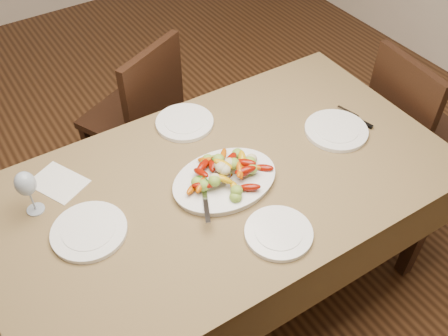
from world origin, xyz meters
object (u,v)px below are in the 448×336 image
Objects in this scene: dining_table at (224,237)px; wine_glass at (29,192)px; plate_right at (336,130)px; plate_near at (279,233)px; plate_far at (185,123)px; serving_platter at (225,181)px; chair_right at (418,130)px; plate_left at (89,231)px; chair_far at (130,117)px.

wine_glass is (-0.67, 0.25, 0.48)m from dining_table.
plate_right is (0.56, -0.03, 0.39)m from dining_table.
plate_near reaches higher than dining_table.
plate_far and plate_near have the same top height.
wine_glass is at bearing 157.70° from serving_platter.
dining_table is 7.19× the size of plate_far.
wine_glass is at bearing 87.27° from chair_right.
plate_right reaches higher than dining_table.
dining_table is 4.45× the size of serving_platter.
plate_right is 0.63m from plate_near.
plate_far is 0.71m from plate_near.
plate_left is at bearing -59.08° from wine_glass.
dining_table is 0.51m from plate_near.
dining_table is 1.20m from chair_right.
plate_far is at bearing 10.07° from wine_glass.
serving_platter is at bearing 94.21° from plate_near.
chair_far reaches higher than plate_near.
chair_far is (-0.02, 0.89, 0.10)m from dining_table.
chair_far and chair_right have the same top height.
plate_near is (-0.03, -0.71, 0.00)m from plate_far.
chair_right reaches higher than serving_platter.
serving_platter is 0.72m from wine_glass.
plate_near is at bearing -87.91° from dining_table.
serving_platter reaches higher than plate_left.
serving_platter is at bearing -116.81° from dining_table.
plate_far is at bearing 82.89° from serving_platter.
plate_left is at bearing 175.77° from dining_table.
chair_far is at bearing 58.52° from chair_right.
serving_platter is at bearing 65.91° from chair_far.
chair_far reaches higher than plate_right.
chair_far is 0.60m from plate_far.
chair_right is 1.25m from plate_near.
chair_right is at bearing 117.78° from chair_far.
wine_glass reaches higher than plate_left.
serving_platter is 1.52× the size of plate_left.
dining_table is at bearing 63.19° from serving_platter.
chair_right is 1.24m from serving_platter.
plate_far is at bearing 87.87° from plate_near.
chair_right reaches higher than plate_left.
wine_glass is (-0.66, 0.27, 0.09)m from serving_platter.
plate_near is (0.56, -0.38, 0.00)m from plate_left.
plate_far is (0.06, -0.52, 0.29)m from chair_far.
plate_left is at bearing -150.18° from plate_far.
plate_left and plate_right have the same top height.
wine_glass reaches higher than plate_right.
serving_platter is at bearing -22.30° from wine_glass.
plate_left is (-0.54, 0.06, -0.00)m from serving_platter.
chair_far is at bearing 122.31° from plate_right.
wine_glass is at bearing 120.92° from plate_left.
plate_right is 1.12× the size of plate_near.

